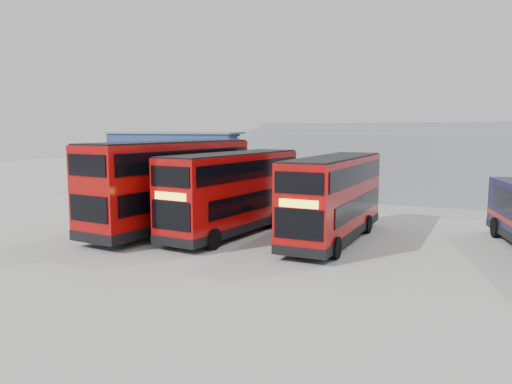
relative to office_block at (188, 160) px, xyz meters
name	(u,v)px	position (x,y,z in m)	size (l,w,h in m)	color
ground_plane	(254,240)	(14.00, -17.99, -2.58)	(120.00, 120.00, 0.00)	#9A9A95
office_block	(188,160)	(0.00, 0.00, 0.00)	(12.30, 8.32, 5.12)	navy
maintenance_shed	(444,164)	(22.00, 2.01, 0.02)	(30.50, 12.00, 5.89)	gray
double_decker_left	(172,186)	(8.91, -17.29, -0.21)	(4.33, 11.52, 4.77)	#9F0909
double_decker_centre	(233,194)	(12.41, -16.99, -0.49)	(3.80, 10.16, 4.21)	#9F0909
double_decker_right	(334,199)	(17.61, -16.64, -0.54)	(2.92, 9.82, 4.10)	#9F0909
panel_van	(135,180)	(-1.10, -6.75, -1.28)	(3.66, 5.68, 2.32)	silver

